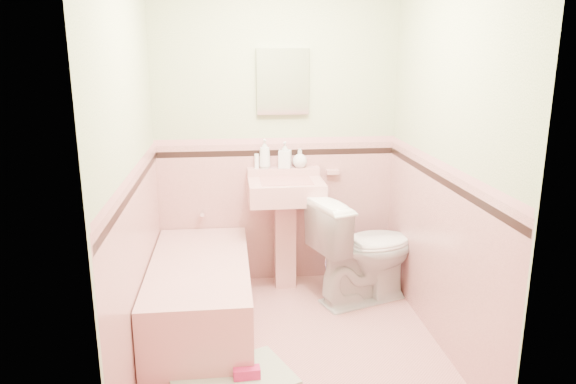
{
  "coord_description": "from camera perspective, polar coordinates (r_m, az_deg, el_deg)",
  "views": [
    {
      "loc": [
        -0.4,
        -3.31,
        1.94
      ],
      "look_at": [
        0.0,
        0.25,
        1.0
      ],
      "focal_mm": 33.63,
      "sensor_mm": 36.0,
      "label": 1
    }
  ],
  "objects": [
    {
      "name": "floor",
      "position": [
        3.86,
        0.43,
        -15.48
      ],
      "size": [
        2.2,
        2.2,
        0.0
      ],
      "primitive_type": "plane",
      "color": "tan",
      "rests_on": "ground"
    },
    {
      "name": "wall_back",
      "position": [
        4.49,
        -1.22,
        5.84
      ],
      "size": [
        2.5,
        0.0,
        2.5
      ],
      "primitive_type": "plane",
      "rotation": [
        1.57,
        0.0,
        0.0
      ],
      "color": "beige",
      "rests_on": "ground"
    },
    {
      "name": "wall_front",
      "position": [
        2.35,
        3.68,
        -2.41
      ],
      "size": [
        2.5,
        0.0,
        2.5
      ],
      "primitive_type": "plane",
      "rotation": [
        -1.57,
        0.0,
        0.0
      ],
      "color": "beige",
      "rests_on": "ground"
    },
    {
      "name": "wall_left",
      "position": [
        3.44,
        -16.33,
        2.51
      ],
      "size": [
        0.0,
        2.5,
        2.5
      ],
      "primitive_type": "plane",
      "rotation": [
        1.57,
        0.0,
        1.57
      ],
      "color": "beige",
      "rests_on": "ground"
    },
    {
      "name": "wall_right",
      "position": [
        3.66,
        16.22,
        3.24
      ],
      "size": [
        0.0,
        2.5,
        2.5
      ],
      "primitive_type": "plane",
      "rotation": [
        1.57,
        0.0,
        -1.57
      ],
      "color": "beige",
      "rests_on": "ground"
    },
    {
      "name": "wainscot_back",
      "position": [
        4.62,
        -1.16,
        -2.18
      ],
      "size": [
        2.0,
        0.0,
        2.0
      ],
      "primitive_type": "plane",
      "rotation": [
        1.57,
        0.0,
        0.0
      ],
      "color": "#D2908C",
      "rests_on": "ground"
    },
    {
      "name": "wainscot_front",
      "position": [
        2.63,
        3.39,
        -16.0
      ],
      "size": [
        2.0,
        0.0,
        2.0
      ],
      "primitive_type": "plane",
      "rotation": [
        -1.57,
        0.0,
        0.0
      ],
      "color": "#D2908C",
      "rests_on": "ground"
    },
    {
      "name": "wainscot_left",
      "position": [
        3.62,
        -15.4,
        -7.58
      ],
      "size": [
        0.0,
        2.2,
        2.2
      ],
      "primitive_type": "plane",
      "rotation": [
        1.57,
        0.0,
        1.57
      ],
      "color": "#D2908C",
      "rests_on": "ground"
    },
    {
      "name": "wainscot_right",
      "position": [
        3.84,
        15.36,
        -6.32
      ],
      "size": [
        0.0,
        2.2,
        2.2
      ],
      "primitive_type": "plane",
      "rotation": [
        1.57,
        0.0,
        -1.57
      ],
      "color": "#D2908C",
      "rests_on": "ground"
    },
    {
      "name": "accent_back",
      "position": [
        4.49,
        -1.19,
        4.17
      ],
      "size": [
        2.0,
        0.0,
        2.0
      ],
      "primitive_type": "plane",
      "rotation": [
        1.57,
        0.0,
        0.0
      ],
      "color": "black",
      "rests_on": "ground"
    },
    {
      "name": "accent_front",
      "position": [
        2.41,
        3.55,
        -5.24
      ],
      "size": [
        2.0,
        0.0,
        2.0
      ],
      "primitive_type": "plane",
      "rotation": [
        -1.57,
        0.0,
        0.0
      ],
      "color": "black",
      "rests_on": "ground"
    },
    {
      "name": "accent_left",
      "position": [
        3.46,
        -15.89,
        0.41
      ],
      "size": [
        0.0,
        2.2,
        2.2
      ],
      "primitive_type": "plane",
      "rotation": [
        1.57,
        0.0,
        1.57
      ],
      "color": "black",
      "rests_on": "ground"
    },
    {
      "name": "accent_right",
      "position": [
        3.68,
        15.82,
        1.26
      ],
      "size": [
        0.0,
        2.2,
        2.2
      ],
      "primitive_type": "plane",
      "rotation": [
        1.57,
        0.0,
        -1.57
      ],
      "color": "black",
      "rests_on": "ground"
    },
    {
      "name": "cap_back",
      "position": [
        4.47,
        -1.2,
        5.43
      ],
      "size": [
        2.0,
        0.0,
        2.0
      ],
      "primitive_type": "plane",
      "rotation": [
        1.57,
        0.0,
        0.0
      ],
      "color": "#CF898B",
      "rests_on": "ground"
    },
    {
      "name": "cap_front",
      "position": [
        2.38,
        3.59,
        -2.98
      ],
      "size": [
        2.0,
        0.0,
        2.0
      ],
      "primitive_type": "plane",
      "rotation": [
        -1.57,
        0.0,
        0.0
      ],
      "color": "#CF898B",
      "rests_on": "ground"
    },
    {
      "name": "cap_left",
      "position": [
        3.44,
        -16.0,
        2.03
      ],
      "size": [
        0.0,
        2.2,
        2.2
      ],
      "primitive_type": "plane",
      "rotation": [
        1.57,
        0.0,
        1.57
      ],
      "color": "#CF898B",
      "rests_on": "ground"
    },
    {
      "name": "cap_right",
      "position": [
        3.66,
        15.93,
        2.78
      ],
      "size": [
        0.0,
        2.2,
        2.2
      ],
      "primitive_type": "plane",
      "rotation": [
        1.57,
        0.0,
        -1.57
      ],
      "color": "#CF898B",
      "rests_on": "ground"
    },
    {
      "name": "bathtub",
      "position": [
        4.03,
        -9.22,
        -10.67
      ],
      "size": [
        0.7,
        1.5,
        0.45
      ],
      "primitive_type": "cube",
      "color": "tan",
      "rests_on": "floor"
    },
    {
      "name": "tub_faucet",
      "position": [
        4.56,
        -9.03,
        -2.18
      ],
      "size": [
        0.04,
        0.12,
        0.04
      ],
      "primitive_type": "cylinder",
      "rotation": [
        1.57,
        0.0,
        0.0
      ],
      "color": "silver",
      "rests_on": "wall_back"
    },
    {
      "name": "sink",
      "position": [
        4.45,
        -0.24,
        -4.62
      ],
      "size": [
        0.6,
        0.49,
        0.94
      ],
      "primitive_type": null,
      "color": "tan",
      "rests_on": "floor"
    },
    {
      "name": "sink_faucet",
      "position": [
        4.45,
        -0.44,
        1.83
      ],
      "size": [
        0.02,
        0.02,
        0.1
      ],
      "primitive_type": "cylinder",
      "color": "silver",
      "rests_on": "sink"
    },
    {
      "name": "medicine_cabinet",
      "position": [
        4.41,
        -0.56,
        11.57
      ],
      "size": [
        0.42,
        0.04,
        0.52
      ],
      "primitive_type": "cube",
      "color": "white",
      "rests_on": "wall_back"
    },
    {
      "name": "soap_dish",
      "position": [
        4.57,
        4.73,
        2.13
      ],
      "size": [
        0.11,
        0.06,
        0.04
      ],
      "primitive_type": "cube",
      "color": "tan",
      "rests_on": "wall_back"
    },
    {
      "name": "soap_bottle_left",
      "position": [
        4.44,
        -2.48,
        4.06
      ],
      "size": [
        0.11,
        0.11,
        0.24
      ],
      "primitive_type": "imported",
      "rotation": [
        0.0,
        0.0,
        0.2
      ],
      "color": "#B2B2B2",
      "rests_on": "sink"
    },
    {
      "name": "soap_bottle_mid",
      "position": [
        4.46,
        -0.33,
        3.96
      ],
      "size": [
        0.12,
        0.12,
        0.22
      ],
      "primitive_type": "imported",
      "rotation": [
        0.0,
        0.0,
        -0.25
      ],
      "color": "#B2B2B2",
      "rests_on": "sink"
    },
    {
      "name": "soap_bottle_right",
      "position": [
        4.48,
        1.26,
        3.61
      ],
      "size": [
        0.13,
        0.13,
        0.15
      ],
      "primitive_type": "imported",
      "rotation": [
        0.0,
        0.0,
        -0.12
      ],
      "color": "#B2B2B2",
      "rests_on": "sink"
    },
    {
      "name": "tube",
      "position": [
        4.45,
        -3.33,
        3.28
      ],
      "size": [
        0.04,
        0.04,
        0.12
      ],
      "primitive_type": "cylinder",
      "rotation": [
        0.0,
        0.0,
        0.27
      ],
      "color": "white",
      "rests_on": "sink"
    },
    {
      "name": "toilet",
      "position": [
        4.31,
        8.04,
        -6.01
      ],
      "size": [
        0.95,
        0.73,
        0.86
      ],
      "primitive_type": "imported",
      "rotation": [
        0.0,
        0.0,
        1.91
      ],
      "color": "white",
      "rests_on": "floor"
    },
    {
      "name": "bucket",
      "position": [
        4.62,
        5.33,
        -8.65
      ],
      "size": [
        0.26,
        0.26,
        0.23
      ],
      "primitive_type": null,
      "rotation": [
        0.0,
        0.0,
        0.18
      ],
      "color": "#001090",
      "rests_on": "floor"
    },
    {
      "name": "bath_mat",
      "position": [
        3.46,
        -5.77,
        -19.19
      ],
      "size": [
        0.82,
        0.7,
        0.03
      ],
      "primitive_type": "cube",
      "rotation": [
        0.0,
        0.0,
        0.4
      ],
      "color": "#90A085",
      "rests_on": "floor"
    },
    {
      "name": "shoe",
      "position": [
        3.44,
        -4.38,
        -18.52
      ],
      "size": [
        0.17,
        0.08,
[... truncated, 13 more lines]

